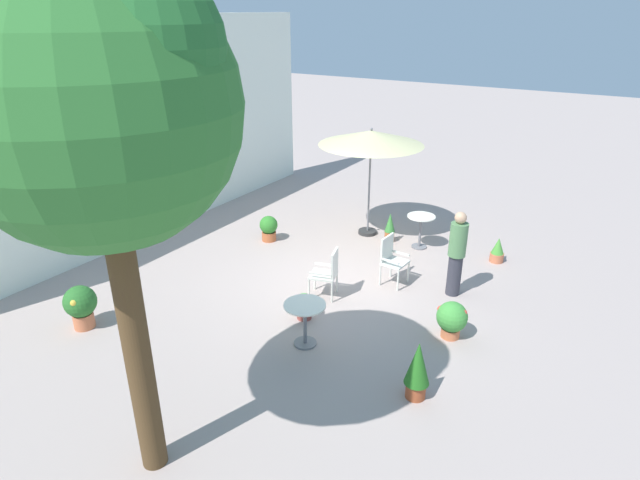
% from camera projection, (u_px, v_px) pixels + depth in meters
% --- Properties ---
extents(ground_plane, '(60.00, 60.00, 0.00)m').
position_uv_depth(ground_plane, '(335.00, 282.00, 10.38)').
color(ground_plane, '#AA9891').
extents(villa_facade, '(11.44, 0.30, 4.86)m').
position_uv_depth(villa_facade, '(142.00, 131.00, 11.86)').
color(villa_facade, white).
rests_on(villa_facade, ground).
extents(shade_tree, '(2.74, 2.61, 5.46)m').
position_uv_depth(shade_tree, '(98.00, 107.00, 4.66)').
color(shade_tree, '#4E381F').
rests_on(shade_tree, ground).
extents(patio_umbrella_0, '(2.38, 2.38, 2.54)m').
position_uv_depth(patio_umbrella_0, '(371.00, 139.00, 11.72)').
color(patio_umbrella_0, '#2D2D2D').
rests_on(patio_umbrella_0, ground).
extents(cafe_table_0, '(0.67, 0.67, 0.73)m').
position_uv_depth(cafe_table_0, '(305.00, 317.00, 8.27)').
color(cafe_table_0, white).
rests_on(cafe_table_0, ground).
extents(cafe_table_1, '(0.62, 0.62, 0.76)m').
position_uv_depth(cafe_table_1, '(421.00, 226.00, 11.70)').
color(cafe_table_1, silver).
rests_on(cafe_table_1, ground).
extents(patio_chair_0, '(0.49, 0.45, 0.97)m').
position_uv_depth(patio_chair_0, '(391.00, 257.00, 10.16)').
color(patio_chair_0, silver).
rests_on(patio_chair_0, ground).
extents(patio_chair_1, '(0.55, 0.58, 0.95)m').
position_uv_depth(patio_chair_1, '(328.00, 271.00, 9.66)').
color(patio_chair_1, silver).
rests_on(patio_chair_1, ground).
extents(potted_plant_0, '(0.31, 0.31, 0.48)m').
position_uv_depth(potted_plant_0, '(304.00, 305.00, 9.08)').
color(potted_plant_0, brown).
rests_on(potted_plant_0, ground).
extents(potted_plant_1, '(0.54, 0.54, 0.77)m').
position_uv_depth(potted_plant_1, '(81.00, 305.00, 8.75)').
color(potted_plant_1, '#CD6F48').
rests_on(potted_plant_1, ground).
extents(potted_plant_2, '(0.50, 0.51, 0.63)m').
position_uv_depth(potted_plant_2, '(452.00, 318.00, 8.53)').
color(potted_plant_2, '#CB6D44').
rests_on(potted_plant_2, ground).
extents(potted_plant_3, '(0.29, 0.29, 0.54)m').
position_uv_depth(potted_plant_3, '(498.00, 250.00, 11.14)').
color(potted_plant_3, '#C66C49').
rests_on(potted_plant_3, ground).
extents(potted_plant_4, '(0.24, 0.24, 0.70)m').
position_uv_depth(potted_plant_4, '(390.00, 227.00, 12.07)').
color(potted_plant_4, '#A5582E').
rests_on(potted_plant_4, ground).
extents(potted_plant_5, '(0.35, 0.35, 0.89)m').
position_uv_depth(potted_plant_5, '(418.00, 368.00, 7.13)').
color(potted_plant_5, '#9C4828').
rests_on(potted_plant_5, ground).
extents(potted_plant_6, '(0.42, 0.42, 0.60)m').
position_uv_depth(potted_plant_6, '(269.00, 228.00, 12.14)').
color(potted_plant_6, '#B75C34').
rests_on(potted_plant_6, ground).
extents(standing_person, '(0.45, 0.45, 1.65)m').
position_uv_depth(standing_person, '(457.00, 253.00, 9.63)').
color(standing_person, '#33333D').
rests_on(standing_person, ground).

